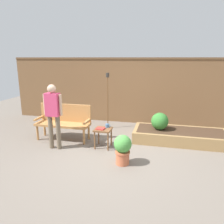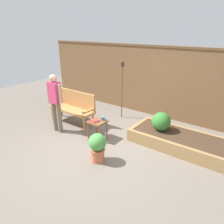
{
  "view_description": "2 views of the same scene",
  "coord_description": "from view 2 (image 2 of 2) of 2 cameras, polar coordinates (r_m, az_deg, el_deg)",
  "views": [
    {
      "loc": [
        1.07,
        -4.47,
        2.15
      ],
      "look_at": [
        -0.19,
        0.76,
        0.79
      ],
      "focal_mm": 34.69,
      "sensor_mm": 36.0,
      "label": 1
    },
    {
      "loc": [
        2.75,
        -3.22,
        2.6
      ],
      "look_at": [
        -0.06,
        0.59,
        0.69
      ],
      "focal_mm": 33.25,
      "sensor_mm": 36.0,
      "label": 2
    }
  ],
  "objects": [
    {
      "name": "garden_bench",
      "position": [
        6.11,
        -10.53,
        1.92
      ],
      "size": [
        1.44,
        0.48,
        0.94
      ],
      "color": "#B77F47",
      "rests_on": "ground_plane"
    },
    {
      "name": "person_by_bench",
      "position": [
        5.53,
        -15.36,
        3.6
      ],
      "size": [
        0.47,
        0.2,
        1.56
      ],
      "color": "#70604C",
      "rests_on": "ground_plane"
    },
    {
      "name": "ground_plane",
      "position": [
        4.97,
        -3.52,
        -9.62
      ],
      "size": [
        14.0,
        14.0,
        0.0
      ],
      "primitive_type": "plane",
      "color": "#70665B"
    },
    {
      "name": "fence_back",
      "position": [
        6.62,
        10.95,
        8.39
      ],
      "size": [
        8.4,
        0.14,
        2.16
      ],
      "color": "brown",
      "rests_on": "ground_plane"
    },
    {
      "name": "cup_on_table",
      "position": [
        5.17,
        -2.55,
        -1.78
      ],
      "size": [
        0.13,
        0.09,
        0.09
      ],
      "color": "teal",
      "rests_on": "side_table"
    },
    {
      "name": "potted_boxwood",
      "position": [
        4.34,
        -4.01,
        -9.32
      ],
      "size": [
        0.37,
        0.37,
        0.63
      ],
      "color": "#C66642",
      "rests_on": "ground_plane"
    },
    {
      "name": "tiki_torch",
      "position": [
        6.2,
        2.82,
        8.64
      ],
      "size": [
        0.1,
        0.1,
        1.72
      ],
      "color": "brown",
      "rests_on": "ground_plane"
    },
    {
      "name": "shrub_near_bench",
      "position": [
        5.13,
        13.37,
        -2.55
      ],
      "size": [
        0.45,
        0.45,
        0.45
      ],
      "color": "brown",
      "rests_on": "raised_planter_bed"
    },
    {
      "name": "side_table",
      "position": [
        5.18,
        -4.03,
        -3.3
      ],
      "size": [
        0.4,
        0.4,
        0.48
      ],
      "color": "brown",
      "rests_on": "ground_plane"
    },
    {
      "name": "raised_planter_bed",
      "position": [
        5.16,
        18.62,
        -7.65
      ],
      "size": [
        2.4,
        1.0,
        0.3
      ],
      "color": "#997547",
      "rests_on": "ground_plane"
    },
    {
      "name": "book_on_table",
      "position": [
        5.13,
        -4.84,
        -2.38
      ],
      "size": [
        0.22,
        0.2,
        0.03
      ],
      "primitive_type": "cube",
      "rotation": [
        0.0,
        0.0,
        -0.14
      ],
      "color": "#B2332D",
      "rests_on": "side_table"
    }
  ]
}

